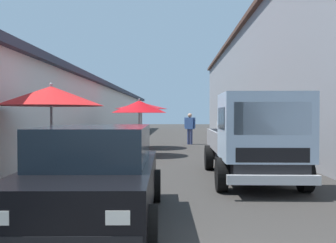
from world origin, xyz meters
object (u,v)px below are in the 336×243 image
delivery_truck (256,140)px  plastic_stool (129,170)px  fruit_stall_near_left (138,113)px  fruit_stall_near_right (51,105)px  vendor_in_shade (223,131)px  hatchback_car (96,174)px  parked_scooter (101,140)px  vendor_by_crates (190,126)px  fruit_stall_far_left (141,111)px

delivery_truck → plastic_stool: 3.01m
fruit_stall_near_left → fruit_stall_near_right: (-6.19, 1.32, 0.13)m
fruit_stall_near_left → plastic_stool: 5.96m
delivery_truck → vendor_in_shade: delivery_truck is taller
hatchback_car → parked_scooter: bearing=11.3°
vendor_by_crates → plastic_stool: vendor_by_crates is taller
fruit_stall_far_left → hatchback_car: 12.22m
fruit_stall_near_right → plastic_stool: 2.31m
fruit_stall_near_left → parked_scooter: size_ratio=1.33×
parked_scooter → fruit_stall_far_left: bearing=-57.7°
hatchback_car → vendor_in_shade: bearing=-16.4°
fruit_stall_near_left → fruit_stall_far_left: fruit_stall_far_left is taller
fruit_stall_near_left → vendor_by_crates: size_ratio=1.33×
fruit_stall_near_left → fruit_stall_near_right: fruit_stall_near_right is taller
vendor_in_shade → plastic_stool: bearing=159.0°
fruit_stall_near_right → parked_scooter: fruit_stall_near_right is taller
fruit_stall_near_left → delivery_truck: size_ratio=0.46×
fruit_stall_near_right → vendor_by_crates: bearing=-16.8°
fruit_stall_far_left → plastic_stool: size_ratio=5.88×
fruit_stall_near_right → vendor_in_shade: fruit_stall_near_right is taller
delivery_truck → plastic_stool: bearing=88.1°
fruit_stall_far_left → vendor_in_shade: size_ratio=1.69×
vendor_by_crates → hatchback_car: bearing=172.2°
hatchback_car → plastic_stool: 3.04m
hatchback_car → vendor_in_shade: 12.11m
fruit_stall_far_left → parked_scooter: fruit_stall_far_left is taller
fruit_stall_far_left → fruit_stall_near_right: (-9.56, 1.08, 0.03)m
delivery_truck → vendor_by_crates: 11.49m
fruit_stall_far_left → delivery_truck: 9.94m
fruit_stall_near_left → plastic_stool: (-5.79, -0.39, -1.37)m
fruit_stall_far_left → delivery_truck: bearing=-159.0°
fruit_stall_near_left → delivery_truck: (-5.89, -3.32, -0.66)m
fruit_stall_near_left → hatchback_car: fruit_stall_near_left is taller
hatchback_car → plastic_stool: size_ratio=9.11×
hatchback_car → parked_scooter: hatchback_car is taller
hatchback_car → fruit_stall_near_right: bearing=31.4°
fruit_stall_near_left → plastic_stool: bearing=-176.1°
fruit_stall_near_right → vendor_in_shade: 10.35m
fruit_stall_near_right → hatchback_car: bearing=-148.6°
fruit_stall_near_right → vendor_by_crates: (11.75, -3.55, -0.85)m
vendor_in_shade → hatchback_car: bearing=163.6°
fruit_stall_far_left → vendor_in_shade: bearing=-98.0°
fruit_stall_near_right → hatchback_car: (-2.61, -1.59, -1.10)m
fruit_stall_far_left → hatchback_car: fruit_stall_far_left is taller
fruit_stall_far_left → vendor_by_crates: 3.40m
parked_scooter → plastic_stool: (-8.07, -2.34, -0.12)m
vendor_by_crates → plastic_stool: (-11.34, 1.84, -0.66)m
vendor_in_shade → parked_scooter: (-0.53, 5.64, -0.41)m
fruit_stall_near_left → hatchback_car: size_ratio=0.57×
fruit_stall_near_right → plastic_stool: (0.40, -1.71, -1.51)m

